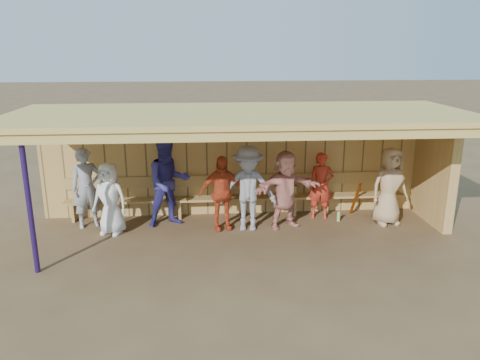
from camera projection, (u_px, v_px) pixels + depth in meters
name	position (u px, v px, depth m)	size (l,w,h in m)	color
ground	(241.00, 234.00, 9.58)	(90.00, 90.00, 0.00)	brown
player_a	(87.00, 188.00, 9.76)	(0.62, 0.41, 1.70)	gray
player_b	(110.00, 199.00, 9.42)	(0.73, 0.47, 1.49)	silver
player_c	(168.00, 182.00, 9.83)	(0.93, 0.72, 1.91)	navy
player_d	(221.00, 193.00, 9.65)	(0.92, 0.38, 1.57)	#C3411F
player_e	(248.00, 188.00, 9.60)	(1.16, 0.66, 1.79)	gray
player_f	(285.00, 189.00, 9.76)	(1.53, 0.49, 1.65)	#DD8D7C
player_g	(321.00, 186.00, 10.30)	(0.54, 0.35, 1.48)	red
player_h	(390.00, 186.00, 9.93)	(0.82, 0.53, 1.68)	tan
dugout_structure	(257.00, 146.00, 9.81)	(8.80, 3.20, 2.50)	tan
bench	(237.00, 193.00, 10.51)	(7.60, 0.34, 0.93)	tan
dugout_equipment	(214.00, 197.00, 10.35)	(6.71, 0.62, 0.80)	#CA6317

